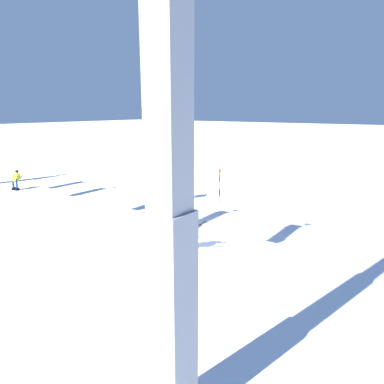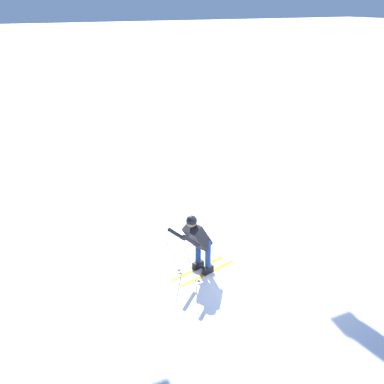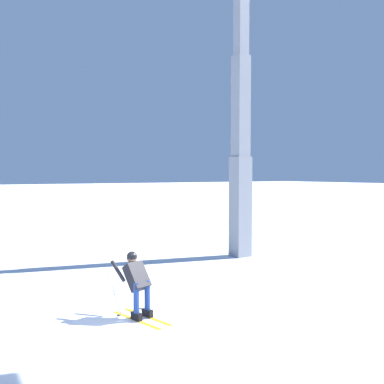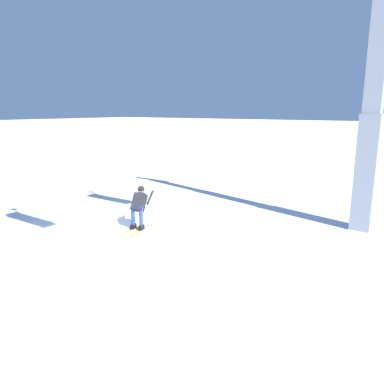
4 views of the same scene
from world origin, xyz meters
The scene contains 2 objects.
ground_plane centered at (0.00, 0.00, 0.00)m, with size 260.00×260.00×0.00m, color white.
skier_carving_main centered at (-0.89, 0.89, 0.85)m, with size 1.75×0.96×1.61m.
Camera 2 is at (-5.79, -7.98, 5.80)m, focal length 47.95 mm.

